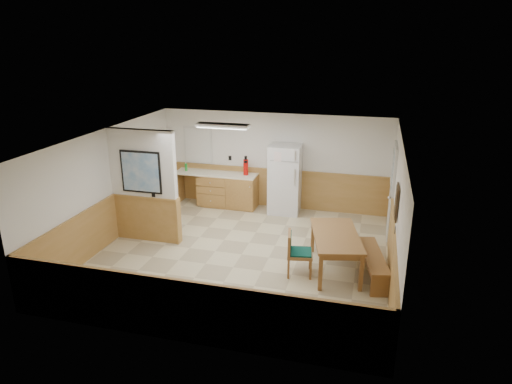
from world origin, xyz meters
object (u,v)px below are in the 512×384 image
(dining_chair, at_px, (295,250))
(soap_bottle, at_px, (186,167))
(dining_table, at_px, (336,239))
(dining_bench, at_px, (373,259))
(fire_extinguisher, at_px, (246,167))
(refrigerator, at_px, (285,179))

(dining_chair, relative_size, soap_bottle, 4.09)
(dining_table, height_order, dining_bench, dining_table)
(dining_bench, xyz_separation_m, soap_bottle, (-4.99, 2.88, 0.66))
(dining_table, xyz_separation_m, soap_bottle, (-4.27, 2.81, 0.35))
(soap_bottle, bearing_deg, fire_extinguisher, 1.92)
(dining_chair, height_order, fire_extinguisher, fire_extinguisher)
(fire_extinguisher, relative_size, soap_bottle, 2.44)
(soap_bottle, bearing_deg, dining_bench, -29.96)
(refrigerator, distance_m, dining_table, 3.20)
(refrigerator, bearing_deg, dining_chair, -76.89)
(dining_chair, bearing_deg, dining_bench, 1.63)
(dining_bench, bearing_deg, fire_extinguisher, 127.13)
(soap_bottle, bearing_deg, refrigerator, -0.56)
(dining_chair, bearing_deg, soap_bottle, 128.37)
(refrigerator, xyz_separation_m, dining_chair, (0.84, -3.14, -0.39))
(dining_chair, bearing_deg, fire_extinguisher, 110.59)
(dining_table, bearing_deg, refrigerator, 106.15)
(refrigerator, relative_size, dining_bench, 1.09)
(dining_bench, bearing_deg, refrigerator, 117.06)
(dining_bench, bearing_deg, soap_bottle, 138.48)
(fire_extinguisher, bearing_deg, soap_bottle, -168.42)
(dining_table, distance_m, fire_extinguisher, 3.91)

